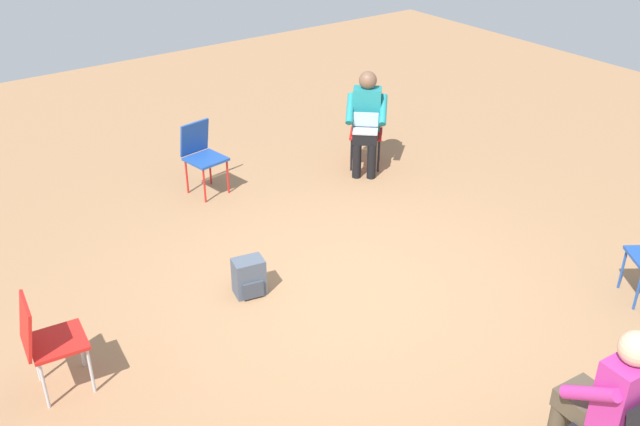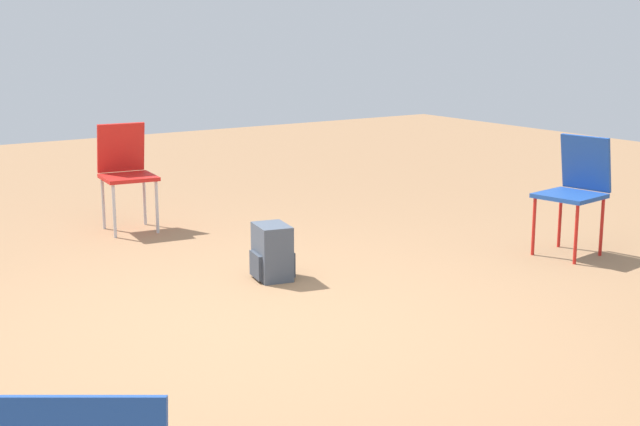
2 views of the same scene
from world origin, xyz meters
The scene contains 4 objects.
ground_plane centered at (0.00, 0.00, 0.00)m, with size 16.69×16.69×0.00m, color #99704C.
chair_east centered at (2.71, 0.07, 0.50)m, with size 0.49×0.46×0.85m.
chair_north centered at (0.35, 2.60, 0.50)m, with size 0.44×0.48×0.85m.
backpack_near_laptop_user centered at (0.58, 0.72, 0.16)m, with size 0.28×0.31×0.36m.
Camera 2 is at (-2.27, -4.09, 1.64)m, focal length 50.00 mm.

